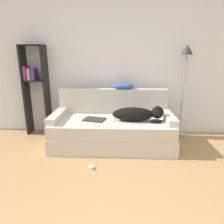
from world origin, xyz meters
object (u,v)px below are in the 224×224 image
Objects in this scene: couch at (112,132)px; laptop at (94,119)px; throw_pillow at (124,86)px; power_adapter at (90,168)px; bookshelf at (35,85)px; floor_lamp at (185,68)px; dog at (138,114)px.

laptop is (-0.29, -0.05, 0.24)m from couch.
power_adapter is (-0.45, -1.17, -0.93)m from throw_pillow.
laptop is at bearing 92.09° from power_adapter.
bookshelf is 2.72m from floor_lamp.
throw_pillow is at bearing 58.98° from laptop.
couch is at bearing -114.98° from throw_pillow.
couch is at bearing 170.10° from dog.
power_adapter is (0.03, -0.72, -0.45)m from laptop.
throw_pillow reaches higher than couch.
throw_pillow is 1.12m from floor_lamp.
throw_pillow is (0.18, 0.40, 0.72)m from couch.
couch is 0.84m from throw_pillow.
floor_lamp is (1.25, 0.46, 1.03)m from couch.
couch is 27.30× the size of power_adapter.
floor_lamp is (1.07, 0.07, 0.31)m from throw_pillow.
dog is 1.12m from power_adapter.
couch is 0.84m from power_adapter.
bookshelf is (-1.87, 0.58, 0.37)m from dog.
floor_lamp reaches higher than power_adapter.
dog is 11.22× the size of power_adapter.
laptop is (-0.71, 0.02, -0.11)m from dog.
laptop is 1.01× the size of throw_pillow.
laptop is at bearing -136.86° from throw_pillow.
bookshelf is (-1.45, 0.50, 0.71)m from couch.
bookshelf reaches higher than laptop.
laptop reaches higher than power_adapter.
dog is at bearing -63.75° from throw_pillow.
throw_pillow is 5.27× the size of power_adapter.
laptop is at bearing -161.54° from floor_lamp.
laptop is at bearing -25.55° from bookshelf.
laptop reaches higher than couch.
dog is 0.71m from laptop.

